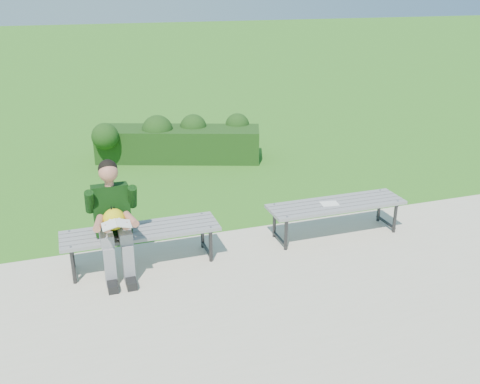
# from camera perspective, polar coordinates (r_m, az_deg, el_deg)

# --- Properties ---
(ground) EXTENTS (80.00, 80.00, 0.00)m
(ground) POSITION_cam_1_polar(r_m,az_deg,el_deg) (7.16, -1.71, -4.38)
(ground) COLOR #3B7A1E
(ground) RESTS_ON ground
(walkway) EXTENTS (30.00, 3.50, 0.02)m
(walkway) POSITION_cam_1_polar(r_m,az_deg,el_deg) (5.71, 3.54, -11.56)
(walkway) COLOR beige
(walkway) RESTS_ON ground
(hedge) EXTENTS (3.17, 1.71, 0.86)m
(hedge) POSITION_cam_1_polar(r_m,az_deg,el_deg) (10.08, -6.77, 5.52)
(hedge) COLOR #153812
(hedge) RESTS_ON ground
(bench_left) EXTENTS (1.80, 0.50, 0.46)m
(bench_left) POSITION_cam_1_polar(r_m,az_deg,el_deg) (6.29, -10.53, -4.40)
(bench_left) COLOR slate
(bench_left) RESTS_ON walkway
(bench_right) EXTENTS (1.80, 0.50, 0.46)m
(bench_right) POSITION_cam_1_polar(r_m,az_deg,el_deg) (7.02, 10.22, -1.56)
(bench_right) COLOR slate
(bench_right) RESTS_ON walkway
(seated_boy) EXTENTS (0.56, 0.76, 1.31)m
(seated_boy) POSITION_cam_1_polar(r_m,az_deg,el_deg) (6.05, -13.38, -2.58)
(seated_boy) COLOR slate
(seated_boy) RESTS_ON walkway
(paper_sheet) EXTENTS (0.24, 0.19, 0.01)m
(paper_sheet) POSITION_cam_1_polar(r_m,az_deg,el_deg) (6.95, 9.53, -1.23)
(paper_sheet) COLOR white
(paper_sheet) RESTS_ON bench_right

